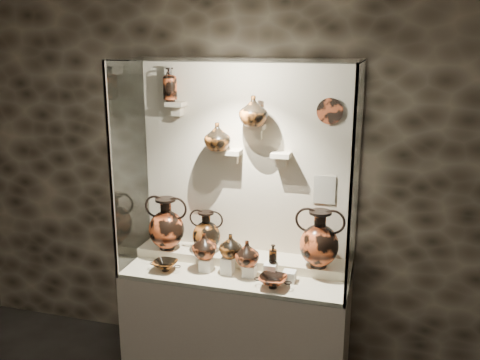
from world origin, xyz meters
name	(u,v)px	position (x,y,z in m)	size (l,w,h in m)	color
wall_back	(248,163)	(0.00, 2.50, 1.60)	(5.00, 0.02, 3.20)	black
plinth	(236,322)	(0.00, 2.18, 0.40)	(1.70, 0.60, 0.80)	beige
front_tier	(236,273)	(0.00, 2.18, 0.82)	(1.68, 0.58, 0.03)	beige
rear_tier	(242,260)	(0.00, 2.35, 0.85)	(1.70, 0.25, 0.10)	beige
back_panel	(247,163)	(0.00, 2.50, 1.60)	(1.70, 0.03, 1.60)	beige
glass_front	(223,183)	(0.00, 1.88, 1.60)	(1.70, 0.01, 1.60)	white
glass_left	(130,165)	(-0.85, 2.18, 1.60)	(0.01, 0.60, 1.60)	white
glass_right	(355,182)	(0.85, 2.18, 1.60)	(0.01, 0.60, 1.60)	white
glass_top	(236,60)	(0.00, 2.18, 2.40)	(1.70, 0.60, 0.01)	white
frame_post_left	(111,175)	(-0.84, 1.89, 1.60)	(0.02, 0.02, 1.60)	gray
frame_post_right	(351,193)	(0.84, 1.89, 1.60)	(0.02, 0.02, 1.60)	gray
pedestal_a	(206,265)	(-0.22, 2.13, 0.88)	(0.09, 0.09, 0.10)	white
pedestal_b	(228,265)	(-0.05, 2.13, 0.90)	(0.09, 0.09, 0.13)	white
pedestal_c	(250,271)	(0.12, 2.13, 0.88)	(0.09, 0.09, 0.09)	white
pedestal_d	(271,271)	(0.28, 2.13, 0.89)	(0.09, 0.09, 0.12)	white
pedestal_e	(289,276)	(0.42, 2.13, 0.87)	(0.09, 0.09, 0.08)	white
bracket_ul	(176,104)	(-0.55, 2.42, 2.05)	(0.14, 0.12, 0.04)	beige
bracket_ca	(232,152)	(-0.10, 2.42, 1.70)	(0.14, 0.12, 0.04)	beige
bracket_cb	(258,127)	(0.10, 2.42, 1.90)	(0.10, 0.12, 0.04)	beige
bracket_cc	(281,155)	(0.28, 2.42, 1.70)	(0.14, 0.12, 0.04)	beige
amphora_left	(166,223)	(-0.61, 2.30, 1.11)	(0.34, 0.34, 0.43)	#C44F25
amphora_mid	(206,231)	(-0.29, 2.34, 1.07)	(0.27, 0.27, 0.33)	#9A4F1B
amphora_right	(319,239)	(0.60, 2.30, 1.12)	(0.35, 0.35, 0.44)	#C44F25
jug_a	(204,245)	(-0.24, 2.14, 1.03)	(0.19, 0.19, 0.20)	#C44F25
jug_b	(231,246)	(-0.03, 2.15, 1.05)	(0.17, 0.17, 0.18)	#9A4F1B
jug_c	(247,253)	(0.10, 2.12, 1.02)	(0.18, 0.18, 0.19)	#C44F25
lekythos_small	(273,253)	(0.29, 2.14, 1.03)	(0.07, 0.07, 0.16)	#9A4F1B
kylix_left	(165,265)	(-0.52, 2.05, 0.88)	(0.24, 0.20, 0.09)	#9A4F1B
kylix_right	(273,281)	(0.33, 2.00, 0.88)	(0.26, 0.22, 0.10)	#C44F25
lekythos_tall	(170,82)	(-0.59, 2.41, 2.21)	(0.12, 0.12, 0.29)	#C44F25
ovoid_vase_a	(217,137)	(-0.20, 2.37, 1.82)	(0.20, 0.20, 0.21)	#9A4F1B
ovoid_vase_b	(253,111)	(0.08, 2.36, 2.03)	(0.21, 0.21, 0.22)	#9A4F1B
wall_plate	(330,111)	(0.62, 2.47, 2.03)	(0.19, 0.19, 0.02)	#A84221
info_placard	(325,190)	(0.61, 2.47, 1.44)	(0.16, 0.01, 0.22)	beige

